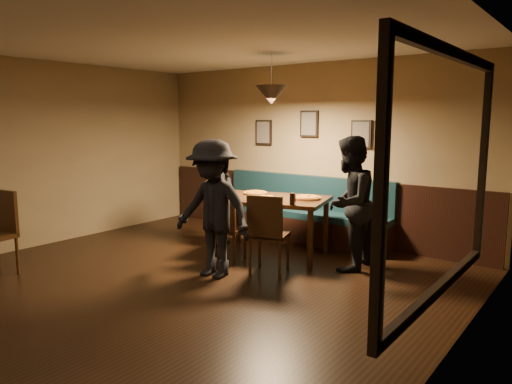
# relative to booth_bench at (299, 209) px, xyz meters

# --- Properties ---
(floor) EXTENTS (7.00, 7.00, 0.00)m
(floor) POSITION_rel_booth_bench_xyz_m (0.00, -3.20, -0.50)
(floor) COLOR black
(floor) RESTS_ON ground
(ceiling) EXTENTS (7.00, 7.00, 0.00)m
(ceiling) POSITION_rel_booth_bench_xyz_m (0.00, -3.20, 2.30)
(ceiling) COLOR silver
(ceiling) RESTS_ON ground
(wall_back) EXTENTS (6.00, 0.00, 6.00)m
(wall_back) POSITION_rel_booth_bench_xyz_m (0.00, 0.30, 0.90)
(wall_back) COLOR #8C704F
(wall_back) RESTS_ON ground
(wall_right) EXTENTS (0.00, 7.00, 7.00)m
(wall_right) POSITION_rel_booth_bench_xyz_m (3.00, -3.20, 0.90)
(wall_right) COLOR #8C704F
(wall_right) RESTS_ON ground
(wainscot) EXTENTS (5.88, 0.06, 1.00)m
(wainscot) POSITION_rel_booth_bench_xyz_m (0.00, 0.27, 0.00)
(wainscot) COLOR black
(wainscot) RESTS_ON ground
(booth_bench) EXTENTS (3.00, 0.60, 1.00)m
(booth_bench) POSITION_rel_booth_bench_xyz_m (0.00, 0.00, 0.00)
(booth_bench) COLOR #0F232D
(booth_bench) RESTS_ON ground
(window_frame) EXTENTS (0.06, 2.56, 1.86)m
(window_frame) POSITION_rel_booth_bench_xyz_m (2.96, -2.70, 1.00)
(window_frame) COLOR black
(window_frame) RESTS_ON wall_right
(window_glass) EXTENTS (0.00, 2.40, 2.40)m
(window_glass) POSITION_rel_booth_bench_xyz_m (2.93, -2.70, 1.00)
(window_glass) COLOR black
(window_glass) RESTS_ON wall_right
(picture_left) EXTENTS (0.32, 0.04, 0.42)m
(picture_left) POSITION_rel_booth_bench_xyz_m (-0.90, 0.27, 1.20)
(picture_left) COLOR black
(picture_left) RESTS_ON wall_back
(picture_center) EXTENTS (0.32, 0.04, 0.42)m
(picture_center) POSITION_rel_booth_bench_xyz_m (0.00, 0.27, 1.35)
(picture_center) COLOR black
(picture_center) RESTS_ON wall_back
(picture_right) EXTENTS (0.32, 0.04, 0.42)m
(picture_right) POSITION_rel_booth_bench_xyz_m (0.90, 0.27, 1.20)
(picture_right) COLOR black
(picture_right) RESTS_ON wall_back
(pendant_lamp) EXTENTS (0.44, 0.44, 0.25)m
(pendant_lamp) POSITION_rel_booth_bench_xyz_m (0.13, -0.98, 1.75)
(pendant_lamp) COLOR black
(pendant_lamp) RESTS_ON ceiling
(dining_table) EXTENTS (1.75, 1.36, 0.83)m
(dining_table) POSITION_rel_booth_bench_xyz_m (0.13, -0.98, -0.09)
(dining_table) COLOR black
(dining_table) RESTS_ON floor
(chair_near_left) EXTENTS (0.49, 0.49, 0.92)m
(chair_near_left) POSITION_rel_booth_bench_xyz_m (-0.16, -1.57, -0.04)
(chair_near_left) COLOR black
(chair_near_left) RESTS_ON floor
(chair_near_right) EXTENTS (0.57, 0.57, 1.01)m
(chair_near_right) POSITION_rel_booth_bench_xyz_m (0.59, -1.65, 0.01)
(chair_near_right) COLOR black
(chair_near_right) RESTS_ON floor
(diner_left) EXTENTS (0.39, 0.58, 1.55)m
(diner_left) POSITION_rel_booth_bench_xyz_m (-0.86, -0.96, 0.27)
(diner_left) COLOR black
(diner_left) RESTS_ON floor
(diner_right) EXTENTS (0.71, 0.88, 1.72)m
(diner_right) POSITION_rel_booth_bench_xyz_m (1.31, -0.91, 0.36)
(diner_right) COLOR black
(diner_right) RESTS_ON floor
(diner_front) EXTENTS (1.12, 0.68, 1.68)m
(diner_front) POSITION_rel_booth_bench_xyz_m (0.12, -2.17, 0.34)
(diner_front) COLOR black
(diner_front) RESTS_ON floor
(pizza_a) EXTENTS (0.37, 0.37, 0.04)m
(pizza_a) POSITION_rel_booth_bench_xyz_m (-0.23, -0.86, 0.35)
(pizza_a) COLOR gold
(pizza_a) RESTS_ON dining_table
(pizza_b) EXTENTS (0.42, 0.42, 0.04)m
(pizza_b) POSITION_rel_booth_bench_xyz_m (0.13, -1.13, 0.35)
(pizza_b) COLOR gold
(pizza_b) RESTS_ON dining_table
(pizza_c) EXTENTS (0.39, 0.39, 0.04)m
(pizza_c) POSITION_rel_booth_bench_xyz_m (0.62, -0.79, 0.35)
(pizza_c) COLOR gold
(pizza_c) RESTS_ON dining_table
(soda_glass) EXTENTS (0.07, 0.07, 0.15)m
(soda_glass) POSITION_rel_booth_bench_xyz_m (0.69, -1.28, 0.41)
(soda_glass) COLOR black
(soda_glass) RESTS_ON dining_table
(tabasco_bottle) EXTENTS (0.03, 0.03, 0.11)m
(tabasco_bottle) POSITION_rel_booth_bench_xyz_m (0.59, -1.07, 0.38)
(tabasco_bottle) COLOR #942104
(tabasco_bottle) RESTS_ON dining_table
(napkin_a) EXTENTS (0.21, 0.21, 0.01)m
(napkin_a) POSITION_rel_booth_bench_xyz_m (-0.41, -0.75, 0.33)
(napkin_a) COLOR #1B6737
(napkin_a) RESTS_ON dining_table
(napkin_b) EXTENTS (0.20, 0.20, 0.01)m
(napkin_b) POSITION_rel_booth_bench_xyz_m (-0.44, -1.25, 0.33)
(napkin_b) COLOR #207826
(napkin_b) RESTS_ON dining_table
(cutlery_set) EXTENTS (0.20, 0.09, 0.00)m
(cutlery_set) POSITION_rel_booth_bench_xyz_m (0.13, -1.40, 0.33)
(cutlery_set) COLOR silver
(cutlery_set) RESTS_ON dining_table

